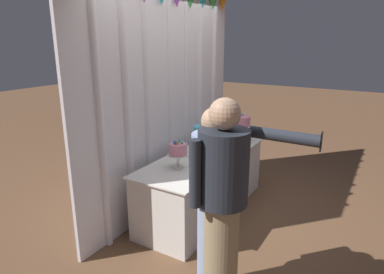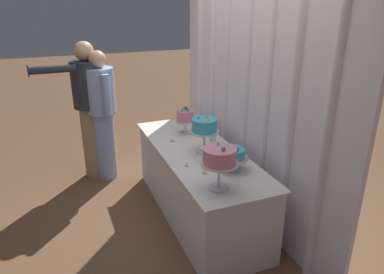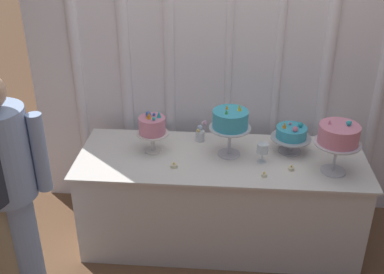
# 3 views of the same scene
# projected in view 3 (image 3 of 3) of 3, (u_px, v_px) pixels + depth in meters

# --- Properties ---
(ground_plane) EXTENTS (24.00, 24.00, 0.00)m
(ground_plane) POSITION_uv_depth(u_px,v_px,m) (218.00, 247.00, 3.60)
(ground_plane) COLOR brown
(draped_curtain) EXTENTS (3.03, 0.16, 2.89)m
(draped_curtain) POSITION_uv_depth(u_px,v_px,m) (225.00, 25.00, 3.42)
(draped_curtain) COLOR white
(draped_curtain) RESTS_ON ground_plane
(cake_table) EXTENTS (2.04, 0.75, 0.73)m
(cake_table) POSITION_uv_depth(u_px,v_px,m) (220.00, 199.00, 3.51)
(cake_table) COLOR white
(cake_table) RESTS_ON ground_plane
(cake_display_leftmost) EXTENTS (0.23, 0.23, 0.32)m
(cake_display_leftmost) POSITION_uv_depth(u_px,v_px,m) (152.00, 127.00, 3.33)
(cake_display_leftmost) COLOR silver
(cake_display_leftmost) RESTS_ON cake_table
(cake_display_midleft) EXTENTS (0.29, 0.29, 0.39)m
(cake_display_midleft) POSITION_uv_depth(u_px,v_px,m) (230.00, 121.00, 3.26)
(cake_display_midleft) COLOR silver
(cake_display_midleft) RESTS_ON cake_table
(cake_display_midright) EXTENTS (0.29, 0.29, 0.24)m
(cake_display_midright) POSITION_uv_depth(u_px,v_px,m) (291.00, 134.00, 3.35)
(cake_display_midright) COLOR #B2B2B7
(cake_display_midright) RESTS_ON cake_table
(cake_display_rightmost) EXTENTS (0.30, 0.30, 0.38)m
(cake_display_rightmost) POSITION_uv_depth(u_px,v_px,m) (338.00, 136.00, 3.05)
(cake_display_rightmost) COLOR silver
(cake_display_rightmost) RESTS_ON cake_table
(wine_glass) EXTENTS (0.08, 0.08, 0.14)m
(wine_glass) POSITION_uv_depth(u_px,v_px,m) (263.00, 149.00, 3.24)
(wine_glass) COLOR silver
(wine_glass) RESTS_ON cake_table
(flower_vase) EXTENTS (0.08, 0.07, 0.16)m
(flower_vase) POSITION_uv_depth(u_px,v_px,m) (200.00, 133.00, 3.54)
(flower_vase) COLOR silver
(flower_vase) RESTS_ON cake_table
(tealight_far_left) EXTENTS (0.05, 0.05, 0.04)m
(tealight_far_left) POSITION_uv_depth(u_px,v_px,m) (174.00, 166.00, 3.22)
(tealight_far_left) COLOR beige
(tealight_far_left) RESTS_ON cake_table
(tealight_near_left) EXTENTS (0.04, 0.04, 0.04)m
(tealight_near_left) POSITION_uv_depth(u_px,v_px,m) (264.00, 175.00, 3.11)
(tealight_near_left) COLOR beige
(tealight_near_left) RESTS_ON cake_table
(tealight_near_right) EXTENTS (0.04, 0.04, 0.04)m
(tealight_near_right) POSITION_uv_depth(u_px,v_px,m) (291.00, 169.00, 3.19)
(tealight_near_right) COLOR beige
(tealight_near_right) RESTS_ON cake_table
(guest_man_dark_suit) EXTENTS (0.50, 0.40, 1.59)m
(guest_man_dark_suit) POSITION_uv_depth(u_px,v_px,m) (9.00, 193.00, 2.71)
(guest_man_dark_suit) COLOR #93ADD6
(guest_man_dark_suit) RESTS_ON ground_plane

